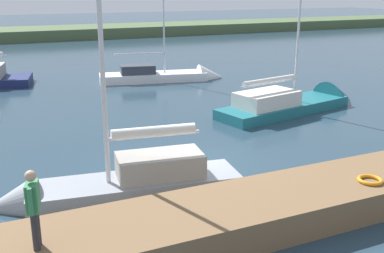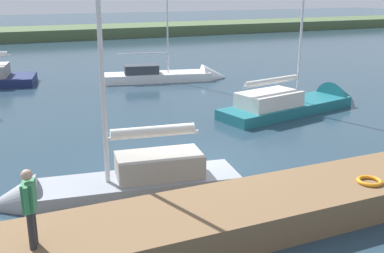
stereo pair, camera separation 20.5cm
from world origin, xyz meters
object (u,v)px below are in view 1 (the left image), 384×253
life_ring_buoy (370,180)px  sailboat_far_left (169,78)px  sailboat_far_right (301,104)px  person_on_dock (33,204)px  sailboat_outer_mooring (109,189)px

life_ring_buoy → sailboat_far_left: 19.23m
sailboat_far_right → person_on_dock: (13.53, 9.28, 1.48)m
sailboat_far_left → person_on_dock: sailboat_far_left is taller
sailboat_far_right → person_on_dock: sailboat_far_right is taller
life_ring_buoy → sailboat_outer_mooring: bearing=-31.1°
life_ring_buoy → sailboat_far_right: size_ratio=0.07×
life_ring_buoy → sailboat_outer_mooring: (6.09, -3.68, -0.61)m
sailboat_far_left → person_on_dock: (10.38, 18.80, 1.56)m
sailboat_far_left → person_on_dock: size_ratio=5.77×
sailboat_outer_mooring → sailboat_far_right: bearing=-144.2°
sailboat_far_left → person_on_dock: bearing=-107.2°
sailboat_far_right → person_on_dock: 16.48m
life_ring_buoy → person_on_dock: person_on_dock is taller
life_ring_buoy → sailboat_outer_mooring: sailboat_outer_mooring is taller
life_ring_buoy → sailboat_far_right: 10.90m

